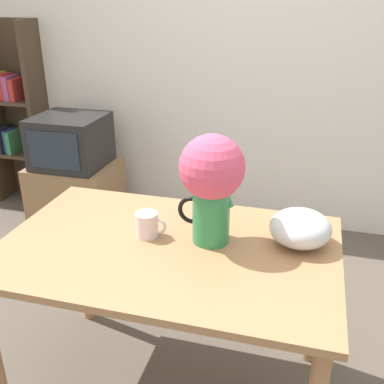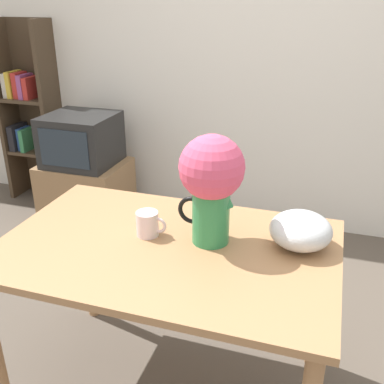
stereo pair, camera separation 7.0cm
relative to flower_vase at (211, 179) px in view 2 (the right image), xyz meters
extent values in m
cube|color=silver|center=(-0.10, 1.76, 0.26)|extent=(8.00, 0.05, 2.60)
cube|color=#A3754C|center=(-0.15, -0.08, -0.28)|extent=(1.33, 0.86, 0.03)
cylinder|color=#A3754C|center=(-0.76, 0.29, -0.67)|extent=(0.06, 0.06, 0.74)
cylinder|color=#A3754C|center=(0.45, 0.29, -0.67)|extent=(0.06, 0.06, 0.74)
cylinder|color=#2D844C|center=(0.00, 0.00, -0.15)|extent=(0.15, 0.15, 0.23)
cone|color=#2D844C|center=(0.06, 0.00, -0.07)|extent=(0.05, 0.05, 0.06)
torus|color=black|center=(-0.08, 0.00, -0.14)|extent=(0.12, 0.02, 0.12)
sphere|color=#3D7033|center=(0.00, 0.00, 0.00)|extent=(0.19, 0.19, 0.19)
sphere|color=#DB4C70|center=(0.00, 0.00, 0.05)|extent=(0.25, 0.25, 0.25)
cylinder|color=silver|center=(-0.26, -0.03, -0.21)|extent=(0.09, 0.09, 0.10)
torus|color=silver|center=(-0.21, -0.03, -0.21)|extent=(0.07, 0.01, 0.07)
ellipsoid|color=silver|center=(0.34, 0.07, -0.19)|extent=(0.24, 0.24, 0.14)
cube|color=#8E6B47|center=(-1.36, 1.29, -0.79)|extent=(0.62, 0.49, 0.50)
cube|color=black|center=(-1.36, 1.29, -0.35)|extent=(0.49, 0.47, 0.37)
cube|color=#232D38|center=(-1.36, 1.05, -0.35)|extent=(0.39, 0.01, 0.27)
cube|color=#423323|center=(-2.25, 1.61, -0.28)|extent=(0.04, 0.26, 1.51)
cube|color=#423323|center=(-1.81, 1.61, -0.28)|extent=(0.04, 0.26, 1.51)
cube|color=#423323|center=(-2.03, 1.73, -0.28)|extent=(0.47, 0.01, 1.51)
cube|color=#423323|center=(-2.03, 1.61, -0.61)|extent=(0.40, 0.24, 0.03)
cube|color=black|center=(-2.18, 1.60, -0.49)|extent=(0.06, 0.21, 0.21)
cube|color=#284C8E|center=(-2.13, 1.60, -0.50)|extent=(0.04, 0.15, 0.19)
cube|color=#337A4C|center=(-2.08, 1.60, -0.50)|extent=(0.04, 0.21, 0.19)
cube|color=#423323|center=(-2.03, 1.61, -0.16)|extent=(0.40, 0.24, 0.03)
cube|color=silver|center=(-2.19, 1.60, -0.05)|extent=(0.05, 0.15, 0.20)
cube|color=gold|center=(-2.14, 1.60, -0.04)|extent=(0.04, 0.18, 0.21)
cube|color=#B72D28|center=(-2.08, 1.60, -0.04)|extent=(0.05, 0.15, 0.21)
cube|color=#934784|center=(-2.03, 1.60, -0.05)|extent=(0.04, 0.18, 0.19)
cube|color=#B72D28|center=(-1.98, 1.60, -0.06)|extent=(0.04, 0.18, 0.18)
camera|label=1|loc=(0.35, -1.53, 0.64)|focal=42.00mm
camera|label=2|loc=(0.41, -1.51, 0.64)|focal=42.00mm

